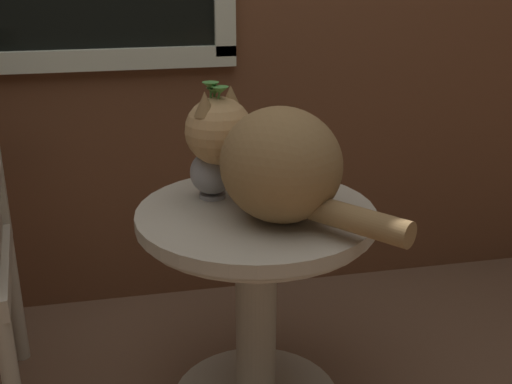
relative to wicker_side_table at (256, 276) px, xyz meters
name	(u,v)px	position (x,y,z in m)	size (l,w,h in m)	color
wicker_side_table	(256,276)	(0.00, 0.00, 0.00)	(0.63, 0.63, 0.63)	#B2A893
cat	(271,160)	(0.03, -0.05, 0.35)	(0.47, 0.55, 0.31)	olive
pewter_vase_with_ivy	(212,164)	(-0.10, 0.11, 0.29)	(0.12, 0.13, 0.32)	#99999E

